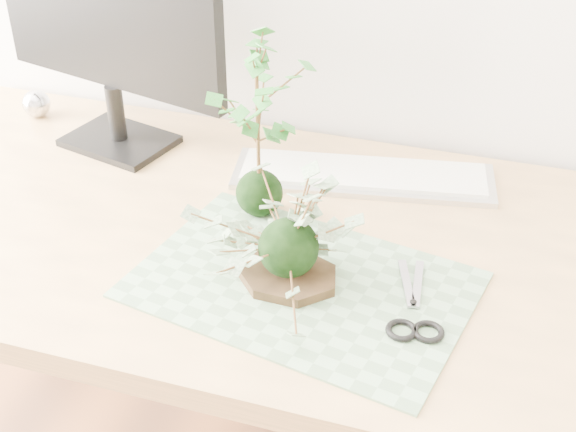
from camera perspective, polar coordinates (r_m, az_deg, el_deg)
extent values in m
cube|color=#E0AA65|center=(1.27, 1.23, -2.38)|extent=(1.60, 0.70, 0.04)
cube|color=#E0AA65|center=(1.98, -17.34, -2.44)|extent=(0.06, 0.06, 0.70)
cube|color=#597C57|center=(1.16, 0.99, -4.91)|extent=(0.52, 0.40, 0.00)
cylinder|color=black|center=(1.16, 0.04, -4.31)|extent=(0.16, 0.16, 0.01)
sphere|color=black|center=(1.13, 0.04, -2.27)|extent=(0.09, 0.09, 0.09)
sphere|color=black|center=(1.30, -2.05, 1.64)|extent=(0.08, 0.08, 0.08)
cylinder|color=#4D3217|center=(1.24, -2.15, 6.01)|extent=(0.01, 0.01, 0.19)
cube|color=#BDBDBD|center=(1.41, 5.35, 2.80)|extent=(0.47, 0.21, 0.01)
cube|color=silver|center=(1.41, 5.37, 3.10)|extent=(0.44, 0.18, 0.01)
cube|color=black|center=(1.55, -11.88, 5.25)|extent=(0.22, 0.18, 0.01)
cylinder|color=black|center=(1.53, -12.13, 7.21)|extent=(0.03, 0.03, 0.11)
cube|color=black|center=(1.46, -12.94, 14.63)|extent=(0.47, 0.14, 0.31)
sphere|color=silver|center=(1.69, -17.46, 7.63)|extent=(0.06, 0.06, 0.06)
cube|color=#92919E|center=(1.17, 9.00, -4.83)|extent=(0.04, 0.11, 0.00)
cube|color=#92919E|center=(1.17, 9.75, -4.96)|extent=(0.02, 0.11, 0.00)
torus|color=black|center=(1.09, 7.55, -7.83)|extent=(0.05, 0.05, 0.01)
torus|color=black|center=(1.09, 9.37, -8.17)|extent=(0.05, 0.05, 0.01)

